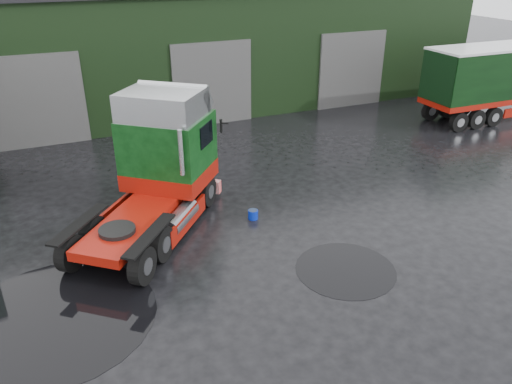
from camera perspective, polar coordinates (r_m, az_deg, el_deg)
The scene contains 8 objects.
ground at distance 13.29m, azimuth 7.14°, elevation -10.61°, with size 100.00×100.00×0.00m, color black.
warehouse at distance 30.44m, azimuth -8.93°, elevation 16.68°, with size 32.40×12.40×6.30m.
hero_tractor at distance 14.87m, azimuth -12.99°, elevation 2.18°, with size 2.80×6.60×4.10m, color black, non-canonical shape.
wash_bucket at distance 16.17m, azimuth -0.35°, elevation -2.58°, with size 0.32×0.32×0.30m, color #071D9C.
tree_back_a at distance 39.19m, azimuth -25.34°, elevation 19.02°, with size 4.40×4.40×9.50m, color black, non-canonical shape.
tree_back_b at distance 42.31m, azimuth -1.71°, elevation 20.27°, with size 4.40×4.40×7.50m, color black, non-canonical shape.
puddle_1 at distance 14.01m, azimuth 10.19°, elevation -8.70°, with size 2.75×2.75×0.01m, color black.
puddle_2 at distance 13.10m, azimuth -21.93°, elevation -13.19°, with size 4.75×4.75×0.01m, color black.
Camera 1 is at (-5.72, -9.07, 7.85)m, focal length 35.00 mm.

